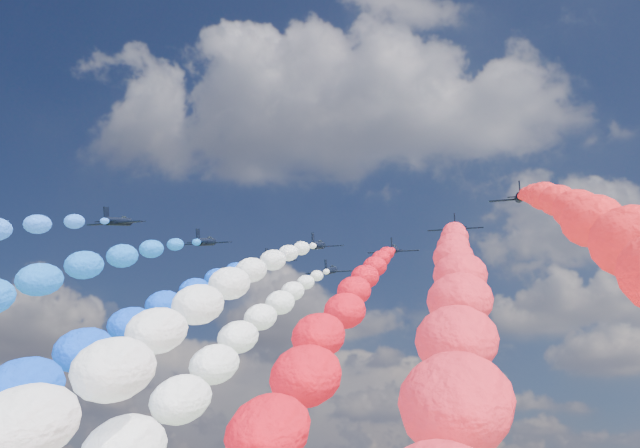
# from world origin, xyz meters

# --- Properties ---
(jet_0) EXTENTS (8.72, 11.70, 6.01)m
(jet_0) POSITION_xyz_m (-28.82, -7.81, 94.55)
(jet_0) COLOR black
(jet_1) EXTENTS (8.42, 11.48, 6.01)m
(jet_1) POSITION_xyz_m (-18.69, 3.68, 94.55)
(jet_1) COLOR black
(jet_2) EXTENTS (8.52, 11.55, 6.01)m
(jet_2) POSITION_xyz_m (-10.29, 15.11, 94.55)
(jet_2) COLOR black
(trail_2) EXTENTS (5.56, 122.72, 61.57)m
(trail_2) POSITION_xyz_m (-10.29, -47.99, 65.00)
(trail_2) COLOR blue
(jet_3) EXTENTS (8.65, 11.65, 6.01)m
(jet_3) POSITION_xyz_m (-1.18, 8.64, 94.55)
(jet_3) COLOR black
(trail_3) EXTENTS (5.56, 122.72, 61.57)m
(trail_3) POSITION_xyz_m (-1.18, -54.46, 65.00)
(trail_3) COLOR white
(jet_4) EXTENTS (8.81, 11.76, 6.01)m
(jet_4) POSITION_xyz_m (-1.46, 22.93, 94.55)
(jet_4) COLOR black
(trail_4) EXTENTS (5.56, 122.72, 61.57)m
(trail_4) POSITION_xyz_m (-1.46, -40.17, 65.00)
(trail_4) COLOR white
(jet_5) EXTENTS (8.51, 11.54, 6.01)m
(jet_5) POSITION_xyz_m (10.83, 13.18, 94.55)
(jet_5) COLOR black
(trail_5) EXTENTS (5.56, 122.72, 61.57)m
(trail_5) POSITION_xyz_m (10.83, -49.92, 65.00)
(trail_5) COLOR red
(jet_6) EXTENTS (8.45, 11.50, 6.01)m
(jet_6) POSITION_xyz_m (21.17, 3.82, 94.55)
(jet_6) COLOR black
(trail_6) EXTENTS (5.56, 122.72, 61.57)m
(trail_6) POSITION_xyz_m (21.17, -59.28, 65.00)
(trail_6) COLOR #F52638
(jet_7) EXTENTS (8.93, 11.84, 6.01)m
(jet_7) POSITION_xyz_m (30.29, -7.14, 94.55)
(jet_7) COLOR black
(trail_7) EXTENTS (5.56, 122.72, 61.57)m
(trail_7) POSITION_xyz_m (30.29, -70.24, 65.00)
(trail_7) COLOR red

